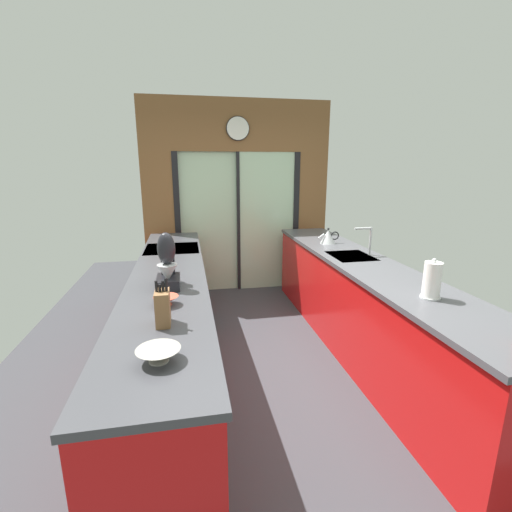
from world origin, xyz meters
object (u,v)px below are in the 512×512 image
(mixing_bowl_far, at_px, (166,300))
(paper_towel_roll, at_px, (432,281))
(mixing_bowl_near, at_px, (159,354))
(knife_block, at_px, (163,307))
(oven_range, at_px, (174,288))
(kettle, at_px, (328,237))
(stand_mixer, at_px, (167,266))

(mixing_bowl_far, relative_size, paper_towel_roll, 0.58)
(mixing_bowl_near, bearing_deg, paper_towel_roll, 15.60)
(mixing_bowl_far, bearing_deg, knife_block, -89.99)
(oven_range, bearing_deg, mixing_bowl_far, -89.38)
(kettle, bearing_deg, knife_block, -132.51)
(paper_towel_roll, bearing_deg, stand_mixer, 161.90)
(kettle, bearing_deg, oven_range, 177.63)
(mixing_bowl_far, height_order, kettle, kettle)
(oven_range, xyz_separation_m, knife_block, (0.02, -2.02, 0.57))
(mixing_bowl_far, bearing_deg, stand_mixer, 90.00)
(oven_range, bearing_deg, paper_towel_roll, -47.02)
(oven_range, bearing_deg, knife_block, -89.48)
(knife_block, bearing_deg, mixing_bowl_far, 90.01)
(knife_block, relative_size, stand_mixer, 0.66)
(stand_mixer, height_order, kettle, stand_mixer)
(stand_mixer, bearing_deg, paper_towel_roll, -18.10)
(kettle, relative_size, paper_towel_roll, 0.90)
(stand_mixer, bearing_deg, kettle, 35.55)
(mixing_bowl_far, distance_m, knife_block, 0.31)
(mixing_bowl_far, height_order, paper_towel_roll, paper_towel_roll)
(stand_mixer, bearing_deg, oven_range, 90.78)
(oven_range, relative_size, stand_mixer, 2.19)
(mixing_bowl_near, relative_size, stand_mixer, 0.50)
(mixing_bowl_near, relative_size, paper_towel_roll, 0.73)
(mixing_bowl_near, bearing_deg, kettle, 52.86)
(mixing_bowl_far, xyz_separation_m, knife_block, (0.00, -0.30, 0.07))
(mixing_bowl_near, distance_m, stand_mixer, 1.09)
(kettle, bearing_deg, mixing_bowl_near, -127.14)
(mixing_bowl_near, height_order, kettle, kettle)
(kettle, distance_m, paper_towel_roll, 1.86)
(oven_range, bearing_deg, kettle, -2.37)
(mixing_bowl_near, height_order, stand_mixer, stand_mixer)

